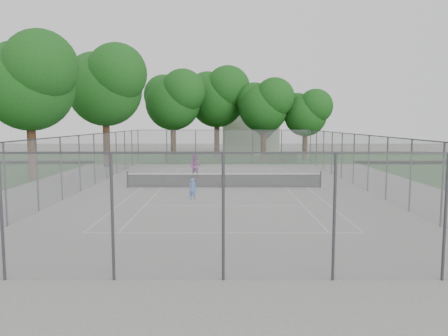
{
  "coord_description": "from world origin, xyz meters",
  "views": [
    {
      "loc": [
        0.03,
        -28.58,
        4.31
      ],
      "look_at": [
        0.0,
        1.0,
        1.2
      ],
      "focal_mm": 35.0,
      "sensor_mm": 36.0,
      "label": 1
    }
  ],
  "objects_px": {
    "house": "(250,126)",
    "woman_player": "(195,166)",
    "tennis_net": "(224,180)",
    "girl_player": "(193,189)"
  },
  "relations": [
    {
      "from": "girl_player",
      "to": "woman_player",
      "type": "distance_m",
      "value": 9.44
    },
    {
      "from": "tennis_net",
      "to": "woman_player",
      "type": "relative_size",
      "value": 6.95
    },
    {
      "from": "house",
      "to": "woman_player",
      "type": "bearing_deg",
      "value": -102.24
    },
    {
      "from": "tennis_net",
      "to": "woman_player",
      "type": "bearing_deg",
      "value": 114.73
    },
    {
      "from": "woman_player",
      "to": "girl_player",
      "type": "bearing_deg",
      "value": -69.02
    },
    {
      "from": "tennis_net",
      "to": "woman_player",
      "type": "distance_m",
      "value": 5.33
    },
    {
      "from": "tennis_net",
      "to": "girl_player",
      "type": "height_order",
      "value": "girl_player"
    },
    {
      "from": "tennis_net",
      "to": "girl_player",
      "type": "distance_m",
      "value": 4.92
    },
    {
      "from": "house",
      "to": "woman_player",
      "type": "height_order",
      "value": "house"
    },
    {
      "from": "house",
      "to": "girl_player",
      "type": "distance_m",
      "value": 36.43
    }
  ]
}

